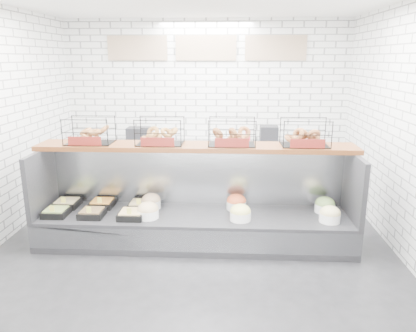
{
  "coord_description": "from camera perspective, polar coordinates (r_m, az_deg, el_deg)",
  "views": [
    {
      "loc": [
        0.43,
        -4.56,
        2.34
      ],
      "look_at": [
        0.16,
        0.45,
        0.99
      ],
      "focal_mm": 35.0,
      "sensor_mm": 36.0,
      "label": 1
    }
  ],
  "objects": [
    {
      "name": "prep_counter",
      "position": [
        7.25,
        -0.47,
        0.06
      ],
      "size": [
        4.0,
        0.6,
        1.2
      ],
      "color": "#93969B",
      "rests_on": "ground"
    },
    {
      "name": "bagel_shelf",
      "position": [
        5.19,
        -1.73,
        4.23
      ],
      "size": [
        4.1,
        0.5,
        0.4
      ],
      "color": "#4B2410",
      "rests_on": "display_case"
    },
    {
      "name": "display_case",
      "position": [
        5.32,
        -1.88,
        -7.22
      ],
      "size": [
        4.0,
        0.9,
        1.2
      ],
      "color": "black",
      "rests_on": "ground"
    },
    {
      "name": "ground",
      "position": [
        5.14,
        -2.1,
        -12.05
      ],
      "size": [
        5.5,
        5.5,
        0.0
      ],
      "primitive_type": "plane",
      "color": "black",
      "rests_on": "ground"
    },
    {
      "name": "room_shell",
      "position": [
        5.19,
        -1.71,
        11.89
      ],
      "size": [
        5.02,
        5.51,
        3.01
      ],
      "color": "silver",
      "rests_on": "ground"
    }
  ]
}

